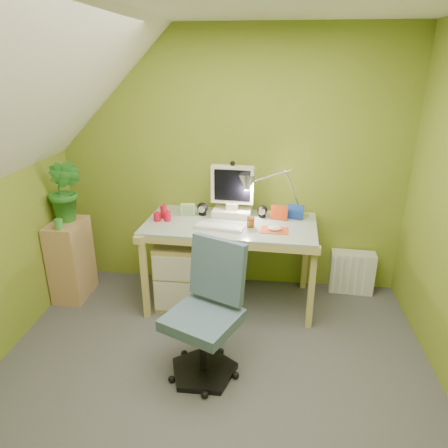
# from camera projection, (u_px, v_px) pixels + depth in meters

# --- Properties ---
(floor) EXTENTS (3.20, 3.20, 0.01)m
(floor) POSITION_uv_depth(u_px,v_px,m) (208.00, 396.00, 2.77)
(floor) COLOR #4B4B50
(floor) RESTS_ON ground
(wall_back) EXTENTS (3.20, 0.01, 2.40)m
(wall_back) POSITION_uv_depth(u_px,v_px,m) (231.00, 165.00, 3.80)
(wall_back) COLOR olive
(wall_back) RESTS_ON floor
(slope_ceiling) EXTENTS (1.10, 3.20, 1.10)m
(slope_ceiling) POSITION_uv_depth(u_px,v_px,m) (16.00, 111.00, 2.18)
(slope_ceiling) COLOR white
(slope_ceiling) RESTS_ON wall_left
(desk) EXTENTS (1.51, 0.82, 0.79)m
(desk) POSITION_uv_depth(u_px,v_px,m) (230.00, 263.00, 3.72)
(desk) COLOR tan
(desk) RESTS_ON floor
(monitor) EXTENTS (0.40, 0.25, 0.52)m
(monitor) POSITION_uv_depth(u_px,v_px,m) (232.00, 188.00, 3.64)
(monitor) COLOR silver
(monitor) RESTS_ON desk
(speaker_left) EXTENTS (0.11, 0.11, 0.12)m
(speaker_left) POSITION_uv_depth(u_px,v_px,m) (202.00, 209.00, 3.72)
(speaker_left) COLOR black
(speaker_left) RESTS_ON desk
(speaker_right) EXTENTS (0.11, 0.11, 0.11)m
(speaker_right) POSITION_uv_depth(u_px,v_px,m) (262.00, 211.00, 3.67)
(speaker_right) COLOR black
(speaker_right) RESTS_ON desk
(keyboard) EXTENTS (0.42, 0.20, 0.02)m
(keyboard) POSITION_uv_depth(u_px,v_px,m) (219.00, 227.00, 3.44)
(keyboard) COLOR silver
(keyboard) RESTS_ON desk
(mousepad) EXTENTS (0.24, 0.17, 0.01)m
(mousepad) POSITION_uv_depth(u_px,v_px,m) (274.00, 230.00, 3.40)
(mousepad) COLOR #CC451F
(mousepad) RESTS_ON desk
(mouse) EXTENTS (0.12, 0.08, 0.04)m
(mouse) POSITION_uv_depth(u_px,v_px,m) (275.00, 228.00, 3.39)
(mouse) COLOR white
(mouse) RESTS_ON mousepad
(amber_tumbler) EXTENTS (0.07, 0.07, 0.09)m
(amber_tumbler) POSITION_uv_depth(u_px,v_px,m) (251.00, 222.00, 3.46)
(amber_tumbler) COLOR brown
(amber_tumbler) RESTS_ON desk
(candle_cluster) EXTENTS (0.17, 0.16, 0.12)m
(candle_cluster) POSITION_uv_depth(u_px,v_px,m) (163.00, 213.00, 3.62)
(candle_cluster) COLOR red
(candle_cluster) RESTS_ON desk
(photo_frame_red) EXTENTS (0.15, 0.05, 0.13)m
(photo_frame_red) POSITION_uv_depth(u_px,v_px,m) (279.00, 213.00, 3.61)
(photo_frame_red) COLOR #AC3312
(photo_frame_red) RESTS_ON desk
(photo_frame_blue) EXTENTS (0.15, 0.07, 0.13)m
(photo_frame_blue) POSITION_uv_depth(u_px,v_px,m) (295.00, 212.00, 3.64)
(photo_frame_blue) COLOR navy
(photo_frame_blue) RESTS_ON desk
(photo_frame_green) EXTENTS (0.13, 0.03, 0.11)m
(photo_frame_green) POSITION_uv_depth(u_px,v_px,m) (188.00, 209.00, 3.72)
(photo_frame_green) COLOR #ABBF83
(photo_frame_green) RESTS_ON desk
(desk_lamp) EXTENTS (0.63, 0.33, 0.65)m
(desk_lamp) POSITION_uv_depth(u_px,v_px,m) (284.00, 182.00, 3.57)
(desk_lamp) COLOR #BABABF
(desk_lamp) RESTS_ON desk
(side_ledge) EXTENTS (0.28, 0.43, 0.74)m
(side_ledge) POSITION_uv_depth(u_px,v_px,m) (71.00, 260.00, 3.83)
(side_ledge) COLOR tan
(side_ledge) RESTS_ON floor
(potted_plant) EXTENTS (0.35, 0.30, 0.57)m
(potted_plant) POSITION_uv_depth(u_px,v_px,m) (65.00, 191.00, 3.63)
(potted_plant) COLOR #2E7F2A
(potted_plant) RESTS_ON side_ledge
(green_cup) EXTENTS (0.07, 0.07, 0.09)m
(green_cup) POSITION_uv_depth(u_px,v_px,m) (59.00, 224.00, 3.54)
(green_cup) COLOR green
(green_cup) RESTS_ON side_ledge
(task_chair) EXTENTS (0.69, 0.69, 0.93)m
(task_chair) POSITION_uv_depth(u_px,v_px,m) (202.00, 318.00, 2.80)
(task_chair) COLOR #435B6E
(task_chair) RESTS_ON floor
(radiator) EXTENTS (0.42, 0.19, 0.41)m
(radiator) POSITION_uv_depth(u_px,v_px,m) (352.00, 272.00, 3.96)
(radiator) COLOR silver
(radiator) RESTS_ON floor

